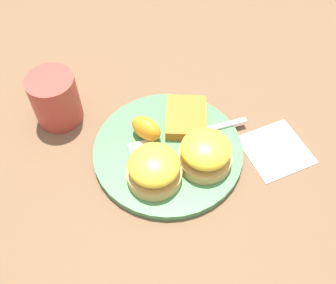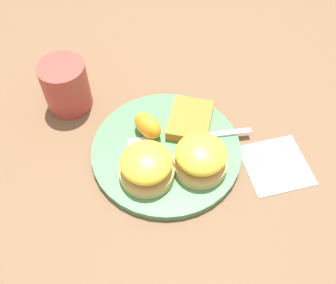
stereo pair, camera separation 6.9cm
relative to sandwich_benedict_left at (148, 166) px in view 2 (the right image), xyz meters
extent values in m
plane|color=brown|center=(0.06, -0.03, -0.04)|extent=(1.10, 1.10, 0.00)
cylinder|color=#47844C|center=(0.06, -0.03, -0.04)|extent=(0.27, 0.27, 0.01)
cylinder|color=tan|center=(0.00, 0.00, -0.02)|extent=(0.09, 0.09, 0.02)
ellipsoid|color=yellow|center=(0.00, 0.00, 0.01)|extent=(0.09, 0.09, 0.04)
cylinder|color=tan|center=(0.02, -0.09, -0.02)|extent=(0.09, 0.09, 0.02)
ellipsoid|color=yellow|center=(0.02, -0.09, 0.01)|extent=(0.09, 0.09, 0.04)
cube|color=#AC6B26|center=(0.11, -0.08, -0.02)|extent=(0.11, 0.09, 0.02)
ellipsoid|color=orange|center=(0.09, 0.00, -0.01)|extent=(0.07, 0.07, 0.04)
cube|color=silver|center=(0.09, -0.13, -0.03)|extent=(0.03, 0.12, 0.00)
cube|color=silver|center=(0.07, 0.01, -0.03)|extent=(0.03, 0.05, 0.00)
cylinder|color=#B23D33|center=(0.18, 0.16, 0.01)|extent=(0.09, 0.09, 0.10)
torus|color=#B23D33|center=(0.23, 0.16, 0.01)|extent=(0.05, 0.01, 0.05)
cube|color=white|center=(0.03, -0.23, -0.04)|extent=(0.13, 0.13, 0.00)
camera|label=1|loc=(-0.35, 0.04, 0.55)|focal=42.00mm
camera|label=2|loc=(-0.36, -0.03, 0.55)|focal=42.00mm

